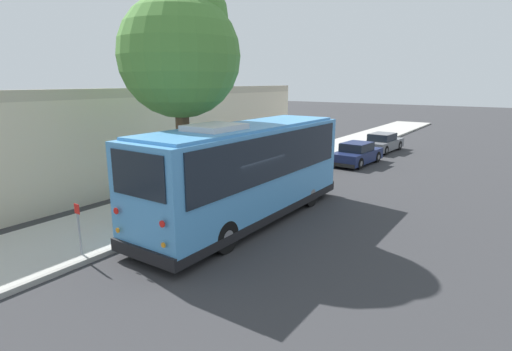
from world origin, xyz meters
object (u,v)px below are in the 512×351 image
(parked_sedan_gray, at_px, (382,143))
(street_tree, at_px, (182,49))
(sign_post_far, at_px, (122,218))
(parked_sedan_navy, at_px, (357,154))
(sign_post_near, at_px, (79,229))
(shuttle_bus, at_px, (247,168))
(fire_hydrant, at_px, (304,162))

(parked_sedan_gray, xyz_separation_m, street_tree, (-17.84, 1.94, 5.42))
(street_tree, relative_size, sign_post_far, 6.45)
(parked_sedan_gray, height_order, street_tree, street_tree)
(sign_post_far, bearing_deg, parked_sedan_navy, -5.80)
(parked_sedan_navy, bearing_deg, sign_post_near, 178.39)
(street_tree, bearing_deg, sign_post_far, -171.57)
(sign_post_near, height_order, sign_post_far, sign_post_near)
(sign_post_near, bearing_deg, parked_sedan_gray, -3.64)
(shuttle_bus, relative_size, street_tree, 1.15)
(shuttle_bus, bearing_deg, parked_sedan_navy, 1.67)
(shuttle_bus, distance_m, sign_post_near, 5.73)
(parked_sedan_navy, distance_m, parked_sedan_gray, 5.46)
(parked_sedan_navy, relative_size, sign_post_near, 2.93)
(parked_sedan_navy, height_order, sign_post_far, sign_post_far)
(parked_sedan_gray, relative_size, sign_post_far, 3.45)
(shuttle_bus, height_order, parked_sedan_gray, shuttle_bus)
(sign_post_far, bearing_deg, shuttle_bus, -27.01)
(parked_sedan_gray, relative_size, fire_hydrant, 5.55)
(parked_sedan_navy, distance_m, fire_hydrant, 4.07)
(shuttle_bus, distance_m, sign_post_far, 4.48)
(sign_post_near, xyz_separation_m, fire_hydrant, (13.48, 0.04, -0.36))
(street_tree, xyz_separation_m, fire_hydrant, (8.66, -0.46, -5.48))
(sign_post_far, relative_size, fire_hydrant, 1.61)
(street_tree, height_order, sign_post_far, street_tree)
(parked_sedan_gray, bearing_deg, shuttle_bus, -174.42)
(shuttle_bus, height_order, sign_post_far, shuttle_bus)
(parked_sedan_gray, xyz_separation_m, sign_post_far, (-21.23, 1.44, 0.20))
(parked_sedan_gray, bearing_deg, fire_hydrant, 174.68)
(shuttle_bus, relative_size, parked_sedan_gray, 2.15)
(shuttle_bus, bearing_deg, street_tree, 100.65)
(parked_sedan_gray, distance_m, street_tree, 18.75)
(shuttle_bus, height_order, fire_hydrant, shuttle_bus)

